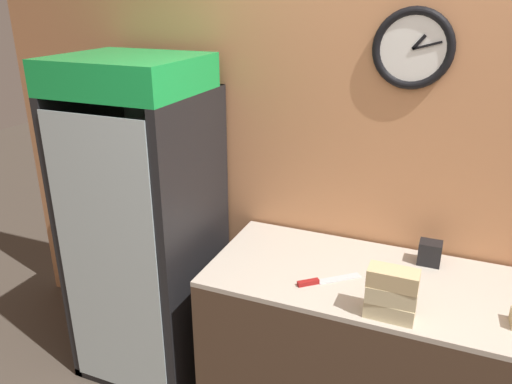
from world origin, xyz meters
TOP-DOWN VIEW (x-y plane):
  - wall_back at (-0.00, 1.34)m, footprint 5.20×0.10m
  - prep_counter at (0.00, 0.92)m, footprint 1.84×0.74m
  - beverage_cooler at (-1.42, 0.98)m, footprint 0.71×0.72m
  - sandwich_stack_bottom at (-0.01, 0.63)m, footprint 0.21×0.11m
  - sandwich_stack_middle at (-0.01, 0.63)m, footprint 0.21×0.11m
  - sandwich_stack_top at (-0.01, 0.63)m, footprint 0.21×0.10m
  - chefs_knife at (-0.35, 0.78)m, footprint 0.27×0.24m
  - napkin_dispenser at (0.11, 1.16)m, footprint 0.11×0.09m

SIDE VIEW (x-z plane):
  - prep_counter at x=0.00m, z-range 0.00..0.88m
  - chefs_knife at x=-0.35m, z-range 0.88..0.90m
  - sandwich_stack_bottom at x=-0.01m, z-range 0.88..0.95m
  - napkin_dispenser at x=0.11m, z-range 0.88..1.00m
  - sandwich_stack_middle at x=-0.01m, z-range 0.95..1.03m
  - beverage_cooler at x=-1.42m, z-range 0.08..1.94m
  - sandwich_stack_top at x=-0.01m, z-range 1.03..1.11m
  - wall_back at x=0.00m, z-range 0.00..2.70m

